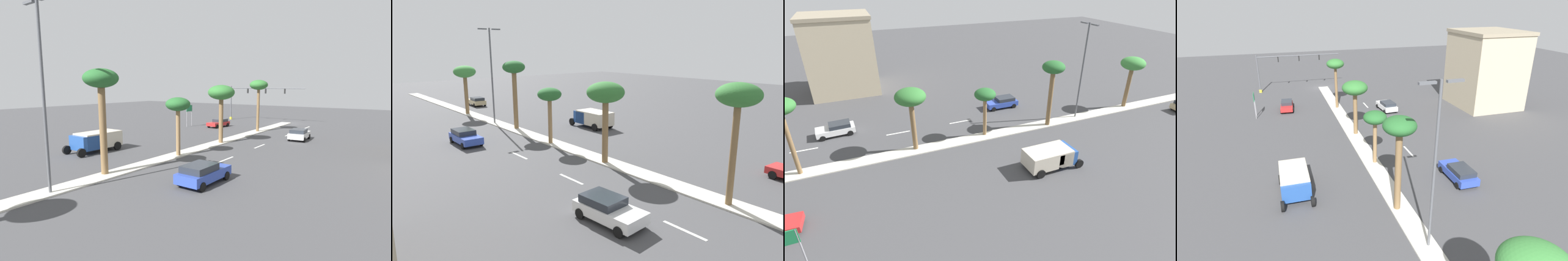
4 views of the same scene
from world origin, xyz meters
The scene contains 15 objects.
ground_plane centered at (0.00, 33.28, 0.00)m, with size 160.00×160.00×0.00m, color #424244.
median_curb centered at (0.00, 42.79, 0.06)m, with size 1.80×85.59×0.12m, color beige.
lane_stripe_near centered at (-4.90, 13.39, 0.01)m, with size 0.20×2.80×0.01m, color silver.
lane_stripe_outboard centered at (-4.90, 23.59, 0.01)m, with size 0.20×2.80×0.01m, color silver.
lane_stripe_mid centered at (-4.90, 31.49, 0.01)m, with size 0.20×2.80×0.01m, color silver.
palm_tree_left centered at (-0.13, 13.46, 6.71)m, with size 2.68×2.68×7.68m.
palm_tree_front centered at (-0.34, 24.75, 5.91)m, with size 3.19×3.19×6.92m.
palm_tree_right centered at (-0.35, 33.02, 4.91)m, with size 2.43×2.43×5.72m.
palm_tree_far centered at (0.33, 41.40, 6.85)m, with size 2.65×2.65×8.12m.
palm_tree_rear centered at (-0.37, 54.87, 6.02)m, with size 3.17×3.17×7.07m.
street_lamp_center centered at (-0.23, 46.18, 6.99)m, with size 2.90×0.24×12.00m.
sedan_white_front centered at (-7.38, 16.87, 0.78)m, with size 2.32×4.40×1.46m.
sedan_tan_inboard centered at (4.05, 61.82, 0.78)m, with size 2.23×4.32×1.46m.
sedan_blue_left centered at (-7.10, 38.69, 0.79)m, with size 2.14×4.53×1.49m.
box_truck centered at (8.25, 36.41, 1.21)m, with size 2.77×5.69×2.06m.
Camera 2 is at (-20.41, 3.19, 9.80)m, focal length 32.79 mm.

